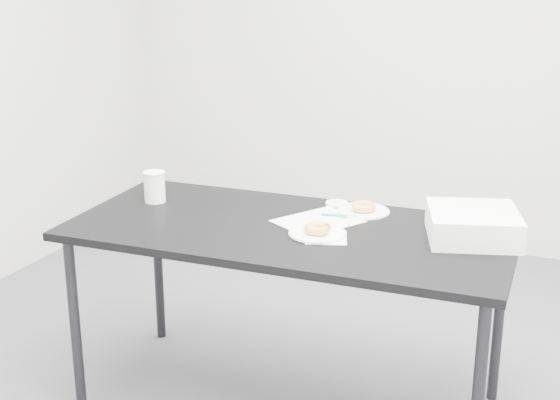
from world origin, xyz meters
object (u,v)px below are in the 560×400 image
at_px(scorecard, 318,221).
at_px(donut_near, 318,228).
at_px(donut_far, 363,207).
at_px(bakery_box, 473,225).
at_px(plate_near, 318,233).
at_px(plate_far, 363,211).
at_px(coffee_cup, 155,187).
at_px(table, 289,241).
at_px(pen, 338,215).

bearing_deg(scorecard, donut_near, -39.74).
distance_m(donut_near, donut_far, 0.34).
bearing_deg(bakery_box, plate_near, -178.08).
distance_m(plate_far, coffee_cup, 0.89).
relative_size(scorecard, bakery_box, 0.95).
bearing_deg(table, coffee_cup, 171.28).
xyz_separation_m(pen, bakery_box, (0.54, -0.04, 0.05)).
xyz_separation_m(plate_near, bakery_box, (0.54, 0.19, 0.05)).
height_order(donut_far, bakery_box, bakery_box).
bearing_deg(plate_far, plate_near, -102.53).
relative_size(plate_far, coffee_cup, 1.63).
height_order(table, plate_far, plate_far).
bearing_deg(donut_far, plate_near, -102.53).
xyz_separation_m(pen, plate_near, (-0.00, -0.23, -0.00)).
distance_m(table, donut_far, 0.36).
distance_m(pen, donut_near, 0.23).
distance_m(donut_near, coffee_cup, 0.79).
distance_m(pen, plate_near, 0.23).
bearing_deg(plate_near, bakery_box, 19.61).
relative_size(table, donut_near, 16.90).
bearing_deg(donut_near, bakery_box, 19.61).
bearing_deg(table, plate_far, 52.08).
bearing_deg(plate_far, coffee_cup, -165.52).
distance_m(table, donut_near, 0.16).
bearing_deg(coffee_cup, scorecard, 2.77).
bearing_deg(pen, coffee_cup, 175.45).
relative_size(donut_near, donut_far, 1.01).
distance_m(donut_near, bakery_box, 0.57).
bearing_deg(bakery_box, donut_far, 145.75).
relative_size(table, pen, 12.19).
xyz_separation_m(table, donut_near, (0.13, -0.04, 0.08)).
xyz_separation_m(scorecard, donut_near, (0.05, -0.15, 0.02)).
xyz_separation_m(plate_far, coffee_cup, (-0.86, -0.22, 0.06)).
bearing_deg(bakery_box, table, 175.02).
height_order(scorecard, donut_near, donut_near).
xyz_separation_m(plate_near, donut_far, (0.07, 0.33, 0.02)).
xyz_separation_m(table, pen, (0.13, 0.19, 0.07)).
xyz_separation_m(table, bakery_box, (0.67, 0.15, 0.11)).
distance_m(plate_near, plate_far, 0.34).
height_order(plate_near, donut_near, donut_near).
height_order(donut_far, coffee_cup, coffee_cup).
bearing_deg(pen, donut_far, 42.25).
height_order(pen, donut_far, donut_far).
xyz_separation_m(plate_near, donut_near, (0.00, 0.00, 0.02)).
distance_m(plate_near, bakery_box, 0.58).
distance_m(scorecard, donut_far, 0.23).
height_order(table, plate_near, plate_near).
distance_m(scorecard, bakery_box, 0.60).
distance_m(scorecard, coffee_cup, 0.73).
bearing_deg(donut_near, scorecard, 110.35).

